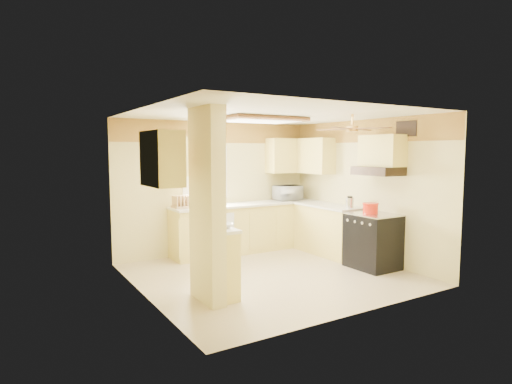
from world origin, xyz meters
TOP-DOWN VIEW (x-y plane):
  - floor at (0.00, 0.00)m, footprint 4.00×4.00m
  - ceiling at (0.00, 0.00)m, footprint 4.00×4.00m
  - wall_back at (0.00, 1.90)m, footprint 4.00×0.00m
  - wall_front at (0.00, -1.90)m, footprint 4.00×0.00m
  - wall_left at (-2.00, 0.00)m, footprint 0.00×3.80m
  - wall_right at (2.00, 0.00)m, footprint 0.00×3.80m
  - wallpaper_border at (0.00, 1.88)m, footprint 4.00×0.02m
  - partition_column at (-1.35, -0.55)m, footprint 0.20×0.70m
  - partition_ledge at (-1.13, -0.55)m, footprint 0.25×0.55m
  - ledge_top at (-1.13, -0.55)m, footprint 0.28×0.58m
  - lower_cabinets_back at (0.50, 1.60)m, footprint 3.00×0.60m
  - lower_cabinets_right at (1.70, 0.60)m, footprint 0.60×1.40m
  - countertop_back at (0.50, 1.59)m, footprint 3.04×0.64m
  - countertop_right at (1.69, 0.60)m, footprint 0.64×1.44m
  - dishwasher_panel at (-0.25, 1.29)m, footprint 0.58×0.02m
  - window at (-0.25, 1.89)m, footprint 0.92×0.02m
  - upper_cab_back_left at (-0.85, 1.72)m, footprint 0.60×0.35m
  - upper_cab_back_right at (1.55, 1.72)m, footprint 0.90×0.35m
  - upper_cab_right at (1.82, 1.25)m, footprint 0.35×1.00m
  - upper_cab_left_wall at (-1.82, -0.25)m, footprint 0.35×0.75m
  - upper_cab_over_stove at (1.82, -0.55)m, footprint 0.35×0.76m
  - stove at (1.67, -0.55)m, footprint 0.68×0.77m
  - range_hood at (1.74, -0.55)m, footprint 0.50×0.76m
  - poster_menu at (-1.24, -0.55)m, footprint 0.02×0.42m
  - poster_nashville at (-1.24, -0.55)m, footprint 0.02×0.42m
  - ceiling_light_panel at (0.10, 0.50)m, footprint 1.35×0.95m
  - ceiling_fan at (1.00, -0.70)m, footprint 1.15×1.15m
  - vent_grate at (1.98, -0.90)m, footprint 0.02×0.40m
  - microwave at (1.48, 1.63)m, footprint 0.55×0.38m
  - bowl at (-1.10, -0.54)m, footprint 0.31×0.31m
  - dutch_oven at (1.64, -0.50)m, footprint 0.26×0.26m
  - kettle at (1.69, 0.04)m, footprint 0.14×0.14m
  - dish_rack at (-0.81, 1.61)m, footprint 0.39×0.29m
  - utensil_crock at (-0.11, 1.65)m, footprint 0.10×0.10m

SIDE VIEW (x-z plane):
  - floor at x=0.00m, z-range 0.00..0.00m
  - dishwasher_panel at x=-0.25m, z-range 0.03..0.83m
  - partition_ledge at x=-1.13m, z-range 0.00..0.90m
  - lower_cabinets_back at x=0.50m, z-range 0.00..0.90m
  - lower_cabinets_right at x=1.70m, z-range 0.00..0.90m
  - stove at x=1.67m, z-range 0.00..0.92m
  - ledge_top at x=-1.13m, z-range 0.90..0.94m
  - countertop_back at x=0.50m, z-range 0.90..0.94m
  - countertop_right at x=1.69m, z-range 0.90..0.94m
  - bowl at x=-1.10m, z-range 0.94..1.00m
  - dutch_oven at x=1.64m, z-range 0.92..1.09m
  - utensil_crock at x=-0.11m, z-range 0.91..1.10m
  - dish_rack at x=-0.81m, z-range 0.91..1.13m
  - kettle at x=1.69m, z-range 0.93..1.14m
  - microwave at x=1.48m, z-range 0.94..1.24m
  - poster_nashville at x=-1.24m, z-range 0.92..1.48m
  - wall_back at x=0.00m, z-range -0.75..3.25m
  - wall_front at x=0.00m, z-range -0.75..3.25m
  - wall_left at x=-2.00m, z-range -0.65..3.15m
  - wall_right at x=2.00m, z-range -0.65..3.15m
  - partition_column at x=-1.35m, z-range 0.00..2.50m
  - window at x=-0.25m, z-range 1.04..2.06m
  - range_hood at x=1.74m, z-range 1.55..1.69m
  - upper_cab_back_left at x=-0.85m, z-range 1.50..2.20m
  - upper_cab_back_right at x=1.55m, z-range 1.50..2.20m
  - upper_cab_right at x=1.82m, z-range 1.50..2.20m
  - upper_cab_left_wall at x=-1.82m, z-range 1.50..2.20m
  - poster_menu at x=-1.24m, z-range 1.57..2.14m
  - upper_cab_over_stove at x=1.82m, z-range 1.69..2.21m
  - ceiling_fan at x=1.00m, z-range 2.16..2.42m
  - wallpaper_border at x=0.00m, z-range 2.10..2.50m
  - vent_grate at x=1.98m, z-range 2.17..2.42m
  - ceiling_light_panel at x=0.10m, z-range 2.42..2.49m
  - ceiling at x=0.00m, z-range 2.50..2.50m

